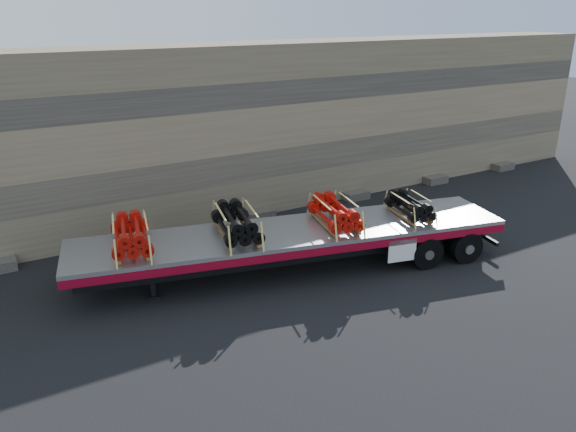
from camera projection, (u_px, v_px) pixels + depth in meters
name	position (u px, v px, depth m)	size (l,w,h in m)	color
ground	(272.00, 271.00, 18.94)	(120.00, 120.00, 0.00)	black
rock_wall	(195.00, 134.00, 22.97)	(44.00, 3.00, 7.00)	#7A6B54
trailer	(293.00, 250.00, 18.82)	(14.51, 2.79, 1.45)	#B1B4B9
bundle_front	(131.00, 236.00, 16.98)	(1.16, 2.33, 0.83)	#B41109
bundle_midfront	(237.00, 224.00, 17.88)	(1.22, 2.45, 0.87)	black
bundle_midrear	(335.00, 213.00, 18.83)	(1.17, 2.34, 0.83)	#B41109
bundle_rear	(410.00, 207.00, 19.65)	(0.98, 1.97, 0.70)	black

